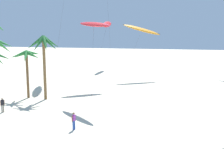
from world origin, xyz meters
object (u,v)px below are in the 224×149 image
object	(u,v)px
flying_kite_7	(107,24)
palm_tree_3	(26,58)
flying_kite_5	(142,30)
person_near_right	(2,104)
flying_kite_6	(94,24)
person_foreground_walker	(74,120)
palm_tree_4	(43,47)

from	to	relation	value
flying_kite_7	palm_tree_3	bearing A→B (deg)	-93.45
flying_kite_5	person_near_right	size ratio (longest dim) A/B	6.43
palm_tree_3	flying_kite_7	xyz separation A→B (m)	(1.86, 30.78, 5.35)
palm_tree_3	person_near_right	xyz separation A→B (m)	(1.13, -6.61, -4.39)
flying_kite_6	flying_kite_5	bearing A→B (deg)	83.06
flying_kite_7	person_foreground_walker	world-z (taller)	flying_kite_7
flying_kite_5	flying_kite_7	bearing A→B (deg)	132.07
palm_tree_4	person_near_right	bearing A→B (deg)	-103.11
flying_kite_5	flying_kite_7	distance (m)	15.06
flying_kite_6	person_foreground_walker	size ratio (longest dim) A/B	6.36
flying_kite_5	person_near_right	world-z (taller)	flying_kite_5
flying_kite_5	person_foreground_walker	size ratio (longest dim) A/B	6.65
palm_tree_3	flying_kite_5	distance (m)	23.31
palm_tree_4	flying_kite_7	distance (m)	31.17
palm_tree_3	flying_kite_7	size ratio (longest dim) A/B	0.50
flying_kite_6	flying_kite_7	size ratio (longest dim) A/B	0.80
palm_tree_3	flying_kite_7	bearing A→B (deg)	86.55
person_foreground_walker	flying_kite_6	bearing A→B (deg)	97.83
palm_tree_4	flying_kite_6	distance (m)	7.38
palm_tree_4	person_foreground_walker	bearing A→B (deg)	-49.09
flying_kite_7	person_foreground_walker	size ratio (longest dim) A/B	7.94
flying_kite_5	person_foreground_walker	distance (m)	30.30
palm_tree_3	person_foreground_walker	world-z (taller)	palm_tree_3
flying_kite_5	flying_kite_6	size ratio (longest dim) A/B	1.04
person_near_right	flying_kite_7	bearing A→B (deg)	88.89
flying_kite_5	person_foreground_walker	world-z (taller)	flying_kite_5
flying_kite_6	palm_tree_4	bearing A→B (deg)	178.15
person_near_right	palm_tree_3	bearing A→B (deg)	99.70
flying_kite_6	person_near_right	bearing A→B (deg)	-143.11
flying_kite_5	flying_kite_6	distance (m)	20.16
flying_kite_5	person_foreground_walker	bearing A→B (deg)	-92.32
palm_tree_3	palm_tree_4	distance (m)	3.02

